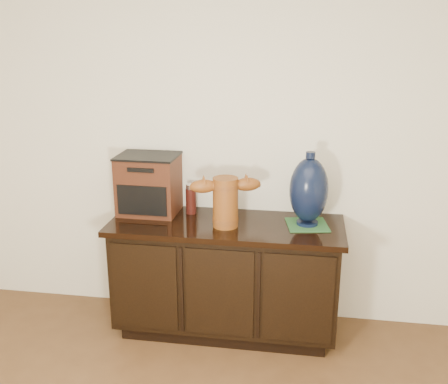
% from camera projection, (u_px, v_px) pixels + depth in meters
% --- Properties ---
extents(room, '(5.00, 5.00, 5.00)m').
position_uv_depth(room, '(48.00, 365.00, 1.00)').
color(room, brown).
rests_on(room, ground).
extents(sideboard, '(1.46, 0.56, 0.75)m').
position_uv_depth(sideboard, '(226.00, 276.00, 3.37)').
color(sideboard, black).
rests_on(sideboard, ground).
extents(terracotta_vessel, '(0.43, 0.21, 0.31)m').
position_uv_depth(terracotta_vessel, '(225.00, 199.00, 3.16)').
color(terracotta_vessel, brown).
rests_on(terracotta_vessel, sideboard).
extents(tv_radio, '(0.39, 0.32, 0.39)m').
position_uv_depth(tv_radio, '(149.00, 184.00, 3.40)').
color(tv_radio, '#441F11').
rests_on(tv_radio, sideboard).
extents(green_mat, '(0.28, 0.28, 0.01)m').
position_uv_depth(green_mat, '(307.00, 225.00, 3.22)').
color(green_mat, '#2A5D2D').
rests_on(green_mat, sideboard).
extents(lamp_base, '(0.27, 0.27, 0.46)m').
position_uv_depth(lamp_base, '(309.00, 191.00, 3.16)').
color(lamp_base, black).
rests_on(lamp_base, green_mat).
extents(spray_can, '(0.07, 0.07, 0.20)m').
position_uv_depth(spray_can, '(191.00, 199.00, 3.41)').
color(spray_can, '#57160E').
rests_on(spray_can, sideboard).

